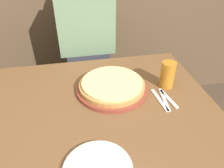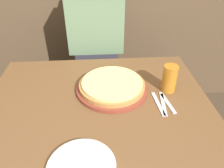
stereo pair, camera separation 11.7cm
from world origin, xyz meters
name	(u,v)px [view 1 (the left image)]	position (x,y,z in m)	size (l,w,h in m)	color
dining_table	(103,157)	(0.00, 0.00, 0.39)	(1.15, 0.99, 0.77)	brown
pizza_on_board	(112,86)	(0.08, 0.13, 0.80)	(0.39, 0.39, 0.06)	brown
beer_glass	(168,74)	(0.38, 0.11, 0.85)	(0.08, 0.08, 0.15)	#B7701E
fork	(160,101)	(0.30, 0.00, 0.77)	(0.03, 0.18, 0.00)	silver
dinner_knife	(165,100)	(0.33, 0.00, 0.77)	(0.04, 0.18, 0.00)	silver
spoon	(169,99)	(0.35, 0.00, 0.77)	(0.04, 0.16, 0.00)	silver
diner_person	(88,59)	(0.00, 0.70, 0.67)	(0.39, 0.20, 1.36)	#33333D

